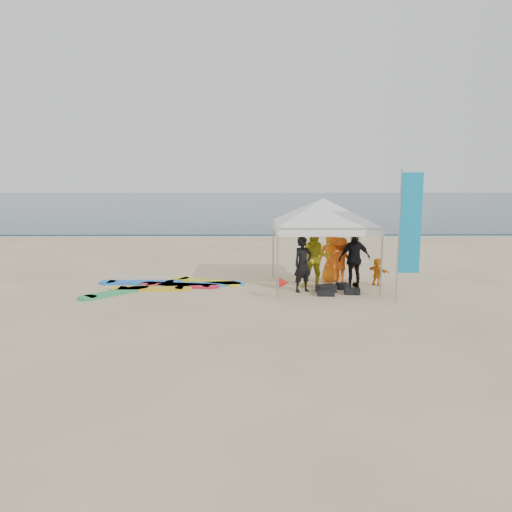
{
  "coord_description": "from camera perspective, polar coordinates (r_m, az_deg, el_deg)",
  "views": [
    {
      "loc": [
        -0.29,
        -11.83,
        3.47
      ],
      "look_at": [
        -0.18,
        2.6,
        1.2
      ],
      "focal_mm": 35.0,
      "sensor_mm": 36.0,
      "label": 1
    }
  ],
  "objects": [
    {
      "name": "ground",
      "position": [
        12.34,
        0.95,
        -7.41
      ],
      "size": [
        120.0,
        120.0,
        0.0
      ],
      "primitive_type": "plane",
      "color": "beige",
      "rests_on": "ground"
    },
    {
      "name": "ocean",
      "position": [
        71.91,
        -0.19,
        6.22
      ],
      "size": [
        160.0,
        84.0,
        0.08
      ],
      "primitive_type": "cube",
      "color": "#0C2633",
      "rests_on": "ground"
    },
    {
      "name": "shoreline_foam",
      "position": [
        30.23,
        0.13,
        2.36
      ],
      "size": [
        160.0,
        1.2,
        0.01
      ],
      "primitive_type": "cube",
      "color": "silver",
      "rests_on": "ground"
    },
    {
      "name": "person_black_a",
      "position": [
        15.28,
        5.38,
        -0.95
      ],
      "size": [
        0.74,
        0.65,
        1.71
      ],
      "primitive_type": "imported",
      "rotation": [
        0.0,
        0.0,
        0.48
      ],
      "color": "black",
      "rests_on": "ground"
    },
    {
      "name": "person_yellow",
      "position": [
        15.88,
        6.82,
        -0.23
      ],
      "size": [
        0.97,
        0.78,
        1.92
      ],
      "primitive_type": "imported",
      "rotation": [
        0.0,
        0.0,
        -0.05
      ],
      "color": "gold",
      "rests_on": "ground"
    },
    {
      "name": "person_orange_a",
      "position": [
        16.43,
        9.62,
        -0.6
      ],
      "size": [
        1.09,
        0.73,
        1.56
      ],
      "primitive_type": "imported",
      "rotation": [
        0.0,
        0.0,
        2.98
      ],
      "color": "#EA5614",
      "rests_on": "ground"
    },
    {
      "name": "person_black_b",
      "position": [
        16.13,
        11.18,
        -0.31
      ],
      "size": [
        1.17,
        0.74,
        1.85
      ],
      "primitive_type": "imported",
      "rotation": [
        0.0,
        0.0,
        3.42
      ],
      "color": "black",
      "rests_on": "ground"
    },
    {
      "name": "person_orange_b",
      "position": [
        16.92,
        8.61,
        -0.03
      ],
      "size": [
        0.86,
        0.57,
        1.73
      ],
      "primitive_type": "imported",
      "rotation": [
        0.0,
        0.0,
        3.12
      ],
      "color": "orange",
      "rests_on": "ground"
    },
    {
      "name": "person_seated",
      "position": [
        16.67,
        13.68,
        -1.76
      ],
      "size": [
        0.68,
        0.84,
        0.9
      ],
      "primitive_type": "imported",
      "rotation": [
        0.0,
        0.0,
        2.15
      ],
      "color": "orange",
      "rests_on": "ground"
    },
    {
      "name": "canopy_tent",
      "position": [
        15.97,
        7.72,
        6.53
      ],
      "size": [
        4.29,
        4.29,
        3.24
      ],
      "color": "#A5A5A8",
      "rests_on": "ground"
    },
    {
      "name": "feather_flag",
      "position": [
        14.33,
        17.12,
        3.43
      ],
      "size": [
        0.62,
        0.04,
        3.72
      ],
      "color": "#A5A5A8",
      "rests_on": "ground"
    },
    {
      "name": "marker_pennant",
      "position": [
        14.32,
        3.22,
        -3.07
      ],
      "size": [
        0.28,
        0.28,
        0.64
      ],
      "color": "#A5A5A8",
      "rests_on": "ground"
    },
    {
      "name": "gear_pile",
      "position": [
        15.39,
        8.9,
        -3.83
      ],
      "size": [
        1.32,
        1.2,
        0.22
      ],
      "color": "black",
      "rests_on": "ground"
    },
    {
      "name": "surfboard_spread",
      "position": [
        16.33,
        -10.05,
        -3.34
      ],
      "size": [
        4.47,
        3.14,
        0.07
      ],
      "color": "green",
      "rests_on": "ground"
    }
  ]
}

